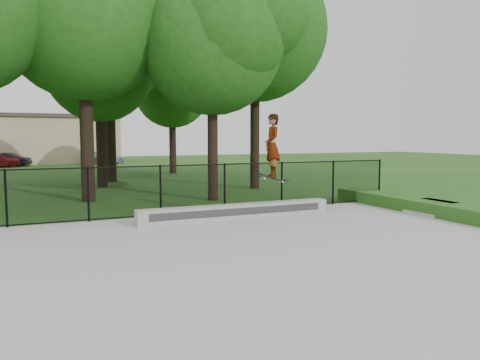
{
  "coord_description": "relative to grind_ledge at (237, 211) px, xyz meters",
  "views": [
    {
      "loc": [
        -3.4,
        -7.26,
        2.37
      ],
      "look_at": [
        1.75,
        4.2,
        1.2
      ],
      "focal_mm": 35.0,
      "sensor_mm": 36.0,
      "label": 1
    }
  ],
  "objects": [
    {
      "name": "chainlink_fence",
      "position": [
        -1.9,
        1.2,
        0.55
      ],
      "size": [
        16.06,
        0.06,
        1.5
      ],
      "color": "black",
      "rests_on": "concrete_slab"
    },
    {
      "name": "concrete_slab",
      "position": [
        -1.9,
        -4.7,
        -0.23
      ],
      "size": [
        14.0,
        12.0,
        0.06
      ],
      "primitive_type": "cube",
      "color": "#9C9D98",
      "rests_on": "ground"
    },
    {
      "name": "skater_airborne",
      "position": [
        1.02,
        -0.14,
        1.82
      ],
      "size": [
        0.81,
        0.73,
        2.02
      ],
      "color": "black",
      "rests_on": "ground"
    },
    {
      "name": "concrete_steps",
      "position": [
        5.69,
        -1.7,
        -0.09
      ],
      "size": [
        1.07,
        1.2,
        0.45
      ],
      "color": "#9C9D98",
      "rests_on": "ground"
    },
    {
      "name": "distant_building",
      "position": [
        -3.9,
        33.3,
        1.9
      ],
      "size": [
        12.4,
        6.4,
        4.3
      ],
      "color": "tan",
      "rests_on": "ground"
    },
    {
      "name": "car_b",
      "position": [
        -6.87,
        29.87,
        0.28
      ],
      "size": [
        3.17,
        1.98,
        1.08
      ],
      "primitive_type": "imported",
      "rotation": [
        0.0,
        0.0,
        1.27
      ],
      "color": "black",
      "rests_on": "ground"
    },
    {
      "name": "car_c",
      "position": [
        0.53,
        29.88,
        0.28
      ],
      "size": [
        3.72,
        2.42,
        1.08
      ],
      "primitive_type": "imported",
      "rotation": [
        0.0,
        0.0,
        1.85
      ],
      "color": "#AEACC3",
      "rests_on": "ground"
    },
    {
      "name": "tree_row",
      "position": [
        -2.0,
        8.97,
        6.23
      ],
      "size": [
        20.43,
        17.98,
        10.67
      ],
      "color": "black",
      "rests_on": "ground"
    },
    {
      "name": "grind_ledge",
      "position": [
        0.0,
        0.0,
        0.0
      ],
      "size": [
        5.74,
        0.4,
        0.41
      ],
      "primitive_type": "cube",
      "color": "#A0A09C",
      "rests_on": "concrete_slab"
    },
    {
      "name": "ground",
      "position": [
        -1.9,
        -4.7,
        -0.26
      ],
      "size": [
        100.0,
        100.0,
        0.0
      ],
      "primitive_type": "plane",
      "color": "#1F4E16",
      "rests_on": "ground"
    }
  ]
}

